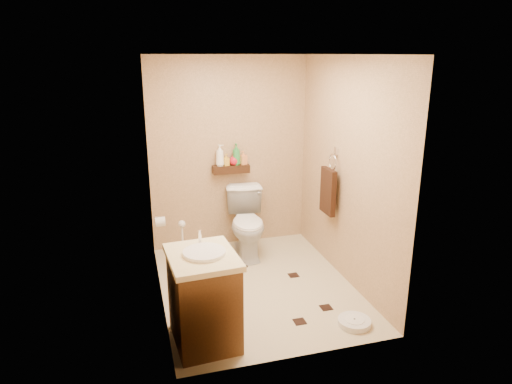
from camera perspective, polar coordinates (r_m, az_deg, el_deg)
name	(u,v)px	position (r m, az deg, el deg)	size (l,w,h in m)	color
ground	(256,286)	(5.04, 0.06, -11.63)	(2.50, 2.50, 0.00)	#C1AF8D
wall_back	(229,154)	(5.76, -3.36, 4.81)	(2.00, 0.04, 2.40)	tan
wall_front	(302,221)	(3.46, 5.76, -3.62)	(2.00, 0.04, 2.40)	tan
wall_left	(155,186)	(4.43, -12.49, 0.68)	(0.04, 2.50, 2.40)	tan
wall_right	(347,172)	(4.94, 11.29, 2.46)	(0.04, 2.50, 2.40)	tan
ceiling	(257,54)	(4.42, 0.07, 16.83)	(2.00, 2.50, 0.02)	white
wall_shelf	(231,169)	(5.73, -3.15, 2.89)	(0.46, 0.14, 0.10)	#341F0E
floor_accents	(262,288)	(4.98, 0.80, -11.95)	(1.18, 1.40, 0.01)	black
toilet	(247,223)	(5.63, -1.09, -3.90)	(0.46, 0.80, 0.81)	white
vanity	(204,297)	(4.01, -6.56, -12.91)	(0.60, 0.71, 0.95)	brown
bathroom_scale	(354,322)	(4.48, 12.19, -15.61)	(0.36, 0.36, 0.06)	white
toilet_brush	(183,247)	(5.57, -9.13, -6.82)	(0.12, 0.12, 0.52)	#186363
towel_ring	(328,189)	(5.19, 9.04, 0.35)	(0.12, 0.30, 0.76)	silver
toilet_paper	(160,222)	(5.23, -11.90, -3.66)	(0.12, 0.11, 0.12)	white
bottle_a	(220,155)	(5.66, -4.54, 4.60)	(0.10, 0.10, 0.27)	white
bottle_b	(226,160)	(5.69, -3.76, 4.06)	(0.07, 0.07, 0.15)	gold
bottle_c	(234,159)	(5.71, -2.76, 4.15)	(0.12, 0.12, 0.15)	red
bottle_d	(236,154)	(5.70, -2.48, 4.73)	(0.10, 0.10, 0.27)	#2F8D3E
bottle_e	(243,158)	(5.73, -1.62, 4.33)	(0.08, 0.08, 0.17)	#EB8C4E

